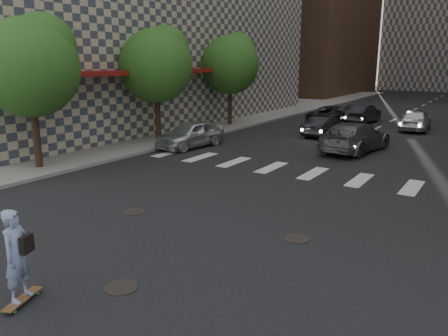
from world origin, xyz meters
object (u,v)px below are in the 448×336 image
object	(u,v)px
tree_b	(158,62)
skateboarder	(17,255)
traffic_car_e	(362,114)
traffic_car_d	(416,119)
tree_c	(232,62)
traffic_car_a	(324,126)
traffic_car_c	(333,115)
traffic_car_b	(355,137)
silver_sedan	(191,134)
tree_a	(32,63)

from	to	relation	value
tree_b	skateboarder	world-z (taller)	tree_b
traffic_car_e	traffic_car_d	bearing A→B (deg)	165.39
tree_c	traffic_car_a	distance (m)	8.47
traffic_car_c	traffic_car_b	bearing A→B (deg)	120.10
silver_sedan	traffic_car_b	bearing A→B (deg)	32.05
traffic_car_a	traffic_car_d	xyz separation A→B (m)	(4.49, 5.83, 0.12)
silver_sedan	traffic_car_b	xyz separation A→B (m)	(8.06, 3.88, 0.04)
traffic_car_a	traffic_car_b	distance (m)	4.86
tree_c	skateboarder	bearing A→B (deg)	-67.81
tree_a	traffic_car_e	size ratio (longest dim) A/B	1.44
tree_b	traffic_car_b	size ratio (longest dim) A/B	1.22
skateboarder	traffic_car_a	world-z (taller)	skateboarder
traffic_car_a	traffic_car_b	xyz separation A→B (m)	(3.09, -3.75, 0.15)
tree_c	tree_b	bearing A→B (deg)	-90.00
tree_c	silver_sedan	distance (m)	9.48
tree_a	skateboarder	xyz separation A→B (m)	(9.44, -7.13, -3.61)
tree_b	tree_c	xyz separation A→B (m)	(0.00, 8.00, 0.00)
tree_a	traffic_car_b	world-z (taller)	tree_a
silver_sedan	traffic_car_e	xyz separation A→B (m)	(5.35, 14.85, 0.01)
tree_b	traffic_car_a	xyz separation A→B (m)	(7.43, 7.34, -4.01)
tree_a	traffic_car_c	size ratio (longest dim) A/B	1.30
traffic_car_b	traffic_car_d	xyz separation A→B (m)	(1.40, 9.58, -0.03)
tree_b	traffic_car_b	world-z (taller)	tree_b
traffic_car_a	traffic_car_c	bearing A→B (deg)	-70.80
tree_a	traffic_car_b	size ratio (longest dim) A/B	1.22
tree_c	tree_a	bearing A→B (deg)	-90.00
silver_sedan	traffic_car_a	xyz separation A→B (m)	(4.98, 7.63, -0.11)
silver_sedan	traffic_car_b	size ratio (longest dim) A/B	0.81
tree_a	tree_c	xyz separation A→B (m)	(0.00, 16.00, 0.00)
tree_b	traffic_car_e	distance (m)	16.97
silver_sedan	skateboarder	bearing A→B (deg)	-58.44
traffic_car_a	traffic_car_c	xyz separation A→B (m)	(-1.38, 5.61, 0.07)
tree_a	tree_c	size ratio (longest dim) A/B	1.00
tree_c	traffic_car_b	distance (m)	12.04
tree_c	traffic_car_b	bearing A→B (deg)	-22.73
traffic_car_a	traffic_car_d	bearing A→B (deg)	-122.18
traffic_car_c	tree_a	bearing A→B (deg)	78.50
traffic_car_b	traffic_car_e	bearing A→B (deg)	-68.28
tree_c	traffic_car_d	bearing A→B (deg)	23.46
traffic_car_b	traffic_car_d	world-z (taller)	traffic_car_b
traffic_car_c	tree_c	bearing A→B (deg)	43.92
silver_sedan	traffic_car_e	bearing A→B (deg)	76.56
traffic_car_e	tree_b	bearing A→B (deg)	65.83
tree_a	traffic_car_d	world-z (taller)	tree_a
tree_c	traffic_car_c	bearing A→B (deg)	39.30
tree_a	skateboarder	distance (m)	12.37
traffic_car_d	tree_b	bearing A→B (deg)	44.56
tree_b	traffic_car_d	xyz separation A→B (m)	(11.92, 13.17, -3.89)
traffic_car_c	traffic_car_e	world-z (taller)	traffic_car_e
skateboarder	traffic_car_b	size ratio (longest dim) A/B	0.37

